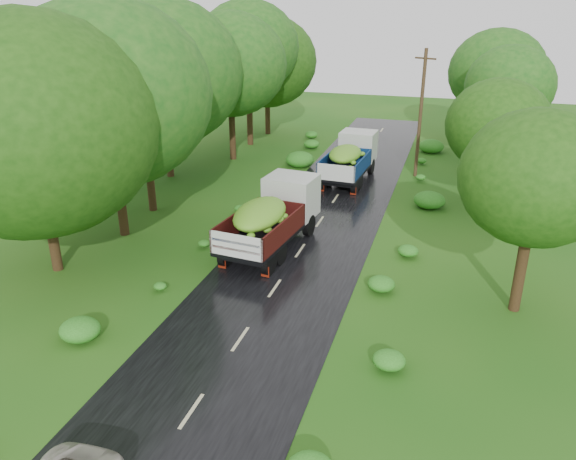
% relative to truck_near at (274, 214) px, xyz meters
% --- Properties ---
extents(ground, '(120.00, 120.00, 0.00)m').
position_rel_truck_near_xyz_m(ground, '(1.40, -12.21, -1.70)').
color(ground, '#174F10').
rests_on(ground, ground).
extents(road, '(6.50, 80.00, 0.02)m').
position_rel_truck_near_xyz_m(road, '(1.40, -7.21, -1.69)').
color(road, black).
rests_on(road, ground).
extents(road_lines, '(0.12, 69.60, 0.00)m').
position_rel_truck_near_xyz_m(road_lines, '(1.40, -6.21, -1.68)').
color(road_lines, '#BFB78C').
rests_on(road_lines, road).
extents(truck_near, '(3.32, 7.39, 3.01)m').
position_rel_truck_near_xyz_m(truck_near, '(0.00, 0.00, 0.00)').
color(truck_near, black).
rests_on(truck_near, ground).
extents(truck_far, '(2.81, 6.97, 2.87)m').
position_rel_truck_near_xyz_m(truck_far, '(1.48, 11.88, -0.08)').
color(truck_far, black).
rests_on(truck_far, ground).
extents(utility_pole, '(1.39, 0.71, 8.46)m').
position_rel_truck_near_xyz_m(utility_pole, '(5.65, 14.03, 2.66)').
color(utility_pole, '#382616').
rests_on(utility_pole, ground).
extents(trees_left, '(7.10, 33.05, 9.61)m').
position_rel_truck_near_xyz_m(trees_left, '(-8.68, 8.18, 5.09)').
color(trees_left, black).
rests_on(trees_left, ground).
extents(trees_right, '(4.41, 31.13, 7.68)m').
position_rel_truck_near_xyz_m(trees_right, '(10.76, 13.66, 3.79)').
color(trees_right, black).
rests_on(trees_right, ground).
extents(shrubs, '(11.90, 44.00, 0.70)m').
position_rel_truck_near_xyz_m(shrubs, '(1.40, 1.79, -1.35)').
color(shrubs, '#266B19').
rests_on(shrubs, ground).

